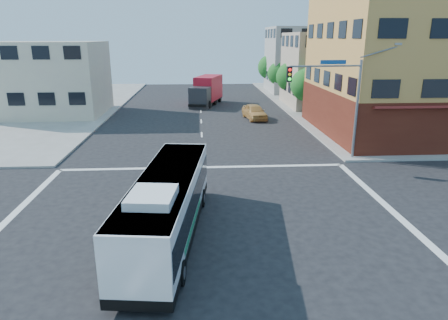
{
  "coord_description": "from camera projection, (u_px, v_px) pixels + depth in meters",
  "views": [
    {
      "loc": [
        -0.18,
        -16.2,
        8.43
      ],
      "look_at": [
        1.06,
        3.62,
        2.31
      ],
      "focal_mm": 32.0,
      "sensor_mm": 36.0,
      "label": 1
    }
  ],
  "objects": [
    {
      "name": "building_east_near",
      "position": [
        335.0,
        70.0,
        50.04
      ],
      "size": [
        12.06,
        10.06,
        9.0
      ],
      "color": "tan",
      "rests_on": "ground"
    },
    {
      "name": "street_tree_b",
      "position": [
        292.0,
        75.0,
        51.82
      ],
      "size": [
        3.8,
        3.8,
        5.79
      ],
      "color": "#322012",
      "rests_on": "ground"
    },
    {
      "name": "signal_mast_ne",
      "position": [
        335.0,
        90.0,
        27.15
      ],
      "size": [
        7.91,
        1.13,
        8.07
      ],
      "color": "slate",
      "rests_on": "ground"
    },
    {
      "name": "building_west",
      "position": [
        47.0,
        79.0,
        44.35
      ],
      "size": [
        12.06,
        10.06,
        8.0
      ],
      "color": "#C0B39F",
      "rests_on": "ground"
    },
    {
      "name": "parked_car",
      "position": [
        254.0,
        112.0,
        42.79
      ],
      "size": [
        2.56,
        4.89,
        1.59
      ],
      "primitive_type": "imported",
      "rotation": [
        0.0,
        0.0,
        0.15
      ],
      "color": "tan",
      "rests_on": "ground"
    },
    {
      "name": "street_tree_d",
      "position": [
        270.0,
        66.0,
        67.04
      ],
      "size": [
        4.0,
        4.0,
        6.03
      ],
      "color": "#322012",
      "rests_on": "ground"
    },
    {
      "name": "ground",
      "position": [
        206.0,
        233.0,
        17.95
      ],
      "size": [
        120.0,
        120.0,
        0.0
      ],
      "primitive_type": "plane",
      "color": "black",
      "rests_on": "ground"
    },
    {
      "name": "street_tree_a",
      "position": [
        308.0,
        83.0,
        44.23
      ],
      "size": [
        3.6,
        3.6,
        5.53
      ],
      "color": "#322012",
      "rests_on": "ground"
    },
    {
      "name": "street_tree_c",
      "position": [
        280.0,
        72.0,
        59.53
      ],
      "size": [
        3.4,
        3.4,
        5.29
      ],
      "color": "#322012",
      "rests_on": "ground"
    },
    {
      "name": "corner_building_ne",
      "position": [
        428.0,
        68.0,
        35.03
      ],
      "size": [
        18.1,
        15.44,
        14.0
      ],
      "color": "#BE8944",
      "rests_on": "ground"
    },
    {
      "name": "box_truck",
      "position": [
        206.0,
        91.0,
        51.51
      ],
      "size": [
        4.59,
        8.36,
        3.62
      ],
      "rotation": [
        0.0,
        0.0,
        -0.3
      ],
      "color": "#27282C",
      "rests_on": "ground"
    },
    {
      "name": "building_east_far",
      "position": [
        307.0,
        60.0,
        63.25
      ],
      "size": [
        12.06,
        10.06,
        10.0
      ],
      "color": "#9B9B96",
      "rests_on": "ground"
    },
    {
      "name": "transit_bus",
      "position": [
        168.0,
        205.0,
        17.09
      ],
      "size": [
        3.54,
        10.95,
        3.18
      ],
      "rotation": [
        0.0,
        0.0,
        -0.12
      ],
      "color": "black",
      "rests_on": "ground"
    }
  ]
}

